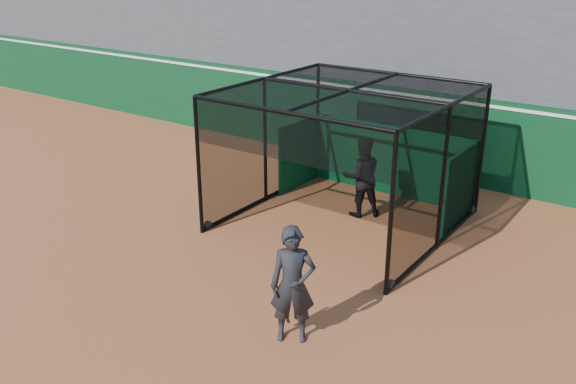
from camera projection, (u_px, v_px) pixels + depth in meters
The scene contains 6 objects.
ground at pixel (196, 275), 12.50m from camera, with size 120.00×120.00×0.00m, color #98532C.
outfield_wall at pixel (389, 125), 18.46m from camera, with size 50.00×0.50×2.50m.
grandstand at pixel (446, 7), 20.15m from camera, with size 50.00×7.85×8.95m.
batting_cage at pixel (346, 159), 14.40m from camera, with size 4.92×5.05×3.26m.
batter at pixel (362, 177), 15.03m from camera, with size 0.99×0.77×2.03m, color black.
on_deck_player at pixel (293, 285), 10.09m from camera, with size 0.91×0.83×2.08m.
Camera 1 is at (7.92, -7.86, 6.18)m, focal length 38.00 mm.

